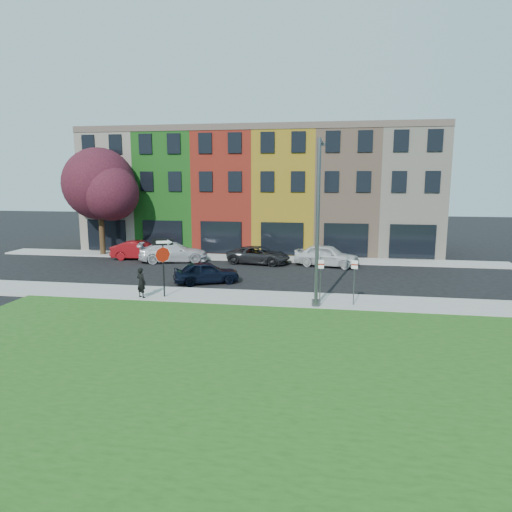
% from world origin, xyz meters
% --- Properties ---
extents(ground, '(120.00, 120.00, 0.00)m').
position_xyz_m(ground, '(0.00, 0.00, 0.00)').
color(ground, black).
rests_on(ground, ground).
extents(sidewalk_near, '(40.00, 3.00, 0.12)m').
position_xyz_m(sidewalk_near, '(2.00, 3.00, 0.06)').
color(sidewalk_near, gray).
rests_on(sidewalk_near, ground).
extents(sidewalk_far, '(40.00, 2.40, 0.12)m').
position_xyz_m(sidewalk_far, '(-3.00, 15.00, 0.06)').
color(sidewalk_far, gray).
rests_on(sidewalk_far, ground).
extents(grass_park, '(40.00, 16.00, 0.10)m').
position_xyz_m(grass_park, '(8.00, -6.00, 0.05)').
color(grass_park, '#1C4814').
rests_on(grass_park, ground).
extents(rowhouse_block, '(30.00, 10.12, 10.00)m').
position_xyz_m(rowhouse_block, '(-2.50, 21.18, 4.99)').
color(rowhouse_block, beige).
rests_on(rowhouse_block, ground).
extents(stop_sign, '(1.00, 0.40, 3.06)m').
position_xyz_m(stop_sign, '(-4.72, 2.37, 2.30)').
color(stop_sign, black).
rests_on(stop_sign, sidewalk_near).
extents(man, '(0.87, 0.82, 1.59)m').
position_xyz_m(man, '(-5.82, 2.01, 0.91)').
color(man, black).
rests_on(man, sidewalk_near).
extents(sedan_near, '(4.48, 5.09, 1.33)m').
position_xyz_m(sedan_near, '(-3.51, 6.23, 0.67)').
color(sedan_near, black).
rests_on(sedan_near, ground).
extents(parked_car_red, '(2.52, 4.72, 1.44)m').
position_xyz_m(parked_car_red, '(-10.81, 13.36, 0.72)').
color(parked_car_red, maroon).
rests_on(parked_car_red, ground).
extents(parked_car_silver, '(4.97, 6.32, 1.50)m').
position_xyz_m(parked_car_silver, '(-7.89, 12.75, 0.75)').
color(parked_car_silver, silver).
rests_on(parked_car_silver, ground).
extents(parked_car_dark, '(3.46, 5.24, 1.29)m').
position_xyz_m(parked_car_dark, '(-1.38, 13.04, 0.64)').
color(parked_car_dark, black).
rests_on(parked_car_dark, ground).
extents(parked_car_white, '(3.71, 5.34, 1.57)m').
position_xyz_m(parked_car_white, '(3.59, 12.87, 0.78)').
color(parked_car_white, silver).
rests_on(parked_car_white, ground).
extents(street_lamp, '(0.45, 2.58, 7.99)m').
position_xyz_m(street_lamp, '(3.22, 2.11, 4.15)').
color(street_lamp, '#4D5052').
rests_on(street_lamp, sidewalk_near).
extents(parking_sign_a, '(0.32, 0.08, 2.41)m').
position_xyz_m(parking_sign_a, '(3.40, 1.89, 1.61)').
color(parking_sign_a, '#4D5052').
rests_on(parking_sign_a, sidewalk_near).
extents(parking_sign_b, '(0.31, 0.12, 2.35)m').
position_xyz_m(parking_sign_b, '(5.02, 2.36, 1.57)').
color(parking_sign_b, '#4D5052').
rests_on(parking_sign_b, sidewalk_near).
extents(tree_purple, '(6.88, 6.02, 8.56)m').
position_xyz_m(tree_purple, '(-14.51, 14.69, 5.66)').
color(tree_purple, black).
rests_on(tree_purple, sidewalk_far).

